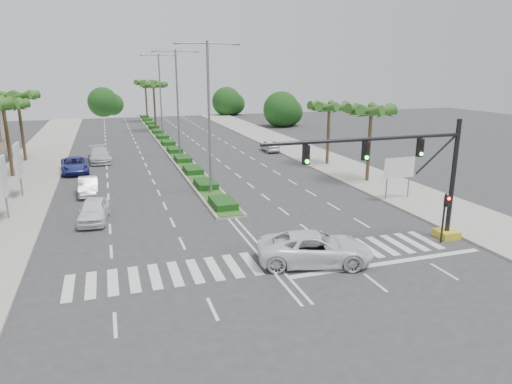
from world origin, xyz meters
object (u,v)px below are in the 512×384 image
(car_parked_a, at_px, (94,210))
(car_parked_b, at_px, (88,186))
(car_right, at_px, (270,146))
(car_parked_c, at_px, (75,165))
(car_parked_d, at_px, (99,155))
(car_crossing, at_px, (315,248))

(car_parked_a, distance_m, car_parked_b, 7.42)
(car_parked_b, xyz_separation_m, car_right, (20.95, 14.35, -0.05))
(car_right, bearing_deg, car_parked_c, 15.43)
(car_parked_d, xyz_separation_m, car_crossing, (10.90, -32.19, 0.04))
(car_parked_b, distance_m, car_right, 25.40)
(car_parked_d, relative_size, car_right, 1.38)
(car_parked_d, xyz_separation_m, car_right, (20.16, 0.44, -0.14))
(car_parked_c, distance_m, car_parked_d, 5.36)
(car_parked_d, relative_size, car_crossing, 0.91)
(car_parked_a, xyz_separation_m, car_crossing, (11.16, -10.87, 0.08))
(car_parked_a, distance_m, car_parked_d, 21.33)
(car_parked_b, height_order, car_parked_d, car_parked_d)
(car_parked_b, relative_size, car_crossing, 0.71)
(car_crossing, distance_m, car_right, 33.92)
(car_crossing, xyz_separation_m, car_right, (9.26, 32.63, -0.18))
(car_parked_b, xyz_separation_m, car_crossing, (11.69, -18.27, 0.14))
(car_parked_b, bearing_deg, car_parked_c, 98.76)
(car_parked_a, distance_m, car_right, 29.85)
(car_parked_a, bearing_deg, car_crossing, -38.19)
(car_parked_c, relative_size, car_right, 1.35)
(car_parked_c, bearing_deg, car_parked_d, 59.30)
(car_parked_a, xyz_separation_m, car_right, (20.43, 21.76, -0.11))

